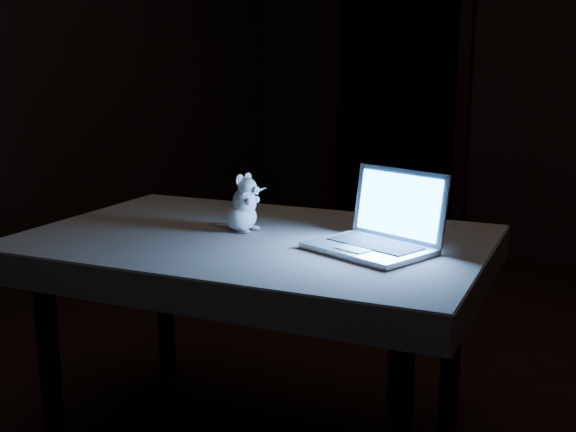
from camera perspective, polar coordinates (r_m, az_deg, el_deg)
The scene contains 7 objects.
floor at distance 2.60m, azimuth 3.37°, elevation -16.44°, with size 5.00×5.00×0.00m, color black.
back_wall at distance 4.59m, azimuth 21.22°, elevation 12.07°, with size 4.50×0.04×2.60m, color black.
doorway at distance 5.00m, azimuth 8.61°, elevation 9.98°, with size 1.06×0.36×2.13m, color black, non-canonical shape.
table at distance 2.36m, azimuth -2.52°, elevation -10.05°, with size 1.31×0.84×0.70m, color black, non-canonical shape.
tablecloth at distance 2.28m, azimuth -1.93°, elevation -2.61°, with size 1.41×0.94×0.10m, color #BBA99A, non-canonical shape.
laptop at distance 2.05m, azimuth 6.44°, elevation 0.25°, with size 0.33×0.29×0.23m, color silver, non-canonical shape.
plush_mouse at distance 2.29m, azimuth -3.72°, elevation 1.07°, with size 0.13×0.13×0.18m, color white, non-canonical shape.
Camera 1 is at (1.23, -1.92, 1.24)m, focal length 45.00 mm.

